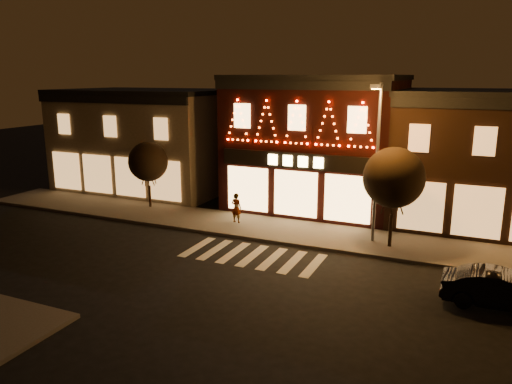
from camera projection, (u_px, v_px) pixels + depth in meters
The scene contains 10 objects.
ground at pixel (211, 288), 19.55m from camera, with size 120.00×120.00×0.00m, color black.
sidewalk_far at pixel (318, 235), 25.86m from camera, with size 44.00×4.00×0.15m, color #47423D.
building_left at pixel (148, 139), 36.28m from camera, with size 12.20×8.28×7.30m.
building_pulp at pixel (317, 142), 31.02m from camera, with size 10.20×8.34×8.30m.
building_right_a at pixel (481, 158), 27.38m from camera, with size 9.20×8.28×7.50m.
streetlamp_mid at pixel (377, 151), 23.53m from camera, with size 0.50×1.78×7.78m.
tree_left at pixel (148, 162), 30.59m from camera, with size 2.46×2.46×4.12m.
tree_right at pixel (394, 178), 23.20m from camera, with size 2.91×2.91×4.86m.
dark_sedan at pixel (502, 290), 17.77m from camera, with size 1.46×4.17×1.38m, color black.
pedestrian at pixel (236, 208), 27.67m from camera, with size 0.62×0.41×1.70m, color gray.
Camera 1 is at (8.99, -15.86, 8.24)m, focal length 34.50 mm.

